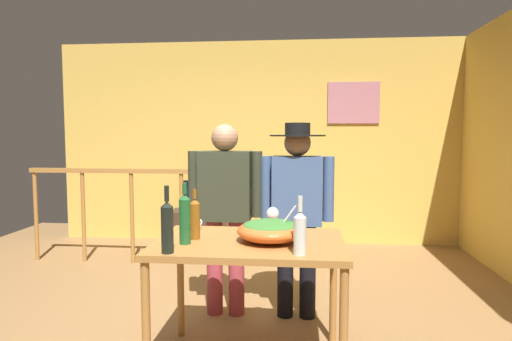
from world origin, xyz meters
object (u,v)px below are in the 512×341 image
at_px(wine_bottle_dark, 167,226).
at_px(framed_picture, 354,103).
at_px(wine_bottle_green, 185,218).
at_px(flat_screen_tv, 204,193).
at_px(stair_railing, 170,204).
at_px(tv_console, 205,228).
at_px(serving_table, 250,254).
at_px(wine_bottle_amber, 195,218).
at_px(mug_white, 192,223).
at_px(salad_bowl, 271,230).
at_px(person_standing_left, 225,203).
at_px(person_standing_right, 297,204).
at_px(wine_glass, 273,215).
at_px(wine_bottle_clear, 300,232).

bearing_deg(wine_bottle_dark, framed_picture, 67.97).
bearing_deg(wine_bottle_green, flat_screen_tv, 100.32).
relative_size(stair_railing, flat_screen_tv, 4.37).
distance_m(tv_console, serving_table, 3.12).
height_order(wine_bottle_amber, mug_white, wine_bottle_amber).
xyz_separation_m(framed_picture, salad_bowl, (-0.88, -3.24, -1.01)).
xyz_separation_m(stair_railing, person_standing_left, (0.86, -1.31, 0.23)).
distance_m(flat_screen_tv, wine_bottle_green, 3.08).
relative_size(salad_bowl, mug_white, 3.53).
relative_size(flat_screen_tv, person_standing_left, 0.35).
xyz_separation_m(tv_console, flat_screen_tv, (0.00, -0.03, 0.48)).
bearing_deg(framed_picture, stair_railing, -152.28).
bearing_deg(person_standing_right, serving_table, 70.53).
xyz_separation_m(stair_railing, mug_white, (0.71, -1.81, 0.17)).
distance_m(stair_railing, salad_bowl, 2.47).
distance_m(serving_table, person_standing_left, 0.86).
height_order(wine_bottle_green, wine_bottle_amber, wine_bottle_green).
bearing_deg(tv_console, serving_table, -72.35).
relative_size(salad_bowl, wine_glass, 2.54).
bearing_deg(framed_picture, salad_bowl, -105.23).
bearing_deg(flat_screen_tv, wine_glass, -67.92).
distance_m(framed_picture, mug_white, 3.44).
height_order(salad_bowl, wine_bottle_clear, wine_bottle_clear).
relative_size(wine_glass, wine_bottle_clear, 0.50).
relative_size(framed_picture, person_standing_left, 0.43).
relative_size(framed_picture, wine_bottle_dark, 1.76).
xyz_separation_m(stair_railing, wine_glass, (1.28, -1.80, 0.23)).
height_order(framed_picture, serving_table, framed_picture).
xyz_separation_m(mug_white, person_standing_left, (0.15, 0.50, 0.06)).
bearing_deg(serving_table, tv_console, 107.65).
bearing_deg(serving_table, wine_bottle_dark, -142.17).
bearing_deg(wine_bottle_green, serving_table, 17.23).
height_order(stair_railing, wine_bottle_amber, stair_railing).
height_order(tv_console, salad_bowl, salad_bowl).
bearing_deg(person_standing_right, wine_bottle_dark, 58.08).
height_order(framed_picture, tv_console, framed_picture).
xyz_separation_m(framed_picture, wine_glass, (-0.89, -2.93, -0.97)).
bearing_deg(person_standing_left, tv_console, -74.26).
height_order(framed_picture, person_standing_right, framed_picture).
relative_size(wine_glass, mug_white, 1.39).
distance_m(tv_console, person_standing_left, 2.35).
height_order(wine_glass, person_standing_left, person_standing_left).
relative_size(wine_bottle_dark, person_standing_left, 0.24).
relative_size(tv_console, wine_bottle_dark, 2.36).
bearing_deg(stair_railing, wine_bottle_dark, -73.37).
bearing_deg(framed_picture, person_standing_left, -118.02).
bearing_deg(wine_bottle_green, framed_picture, 67.35).
bearing_deg(framed_picture, wine_bottle_clear, -101.25).
bearing_deg(wine_bottle_amber, wine_glass, 31.32).
distance_m(wine_bottle_clear, person_standing_right, 1.08).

